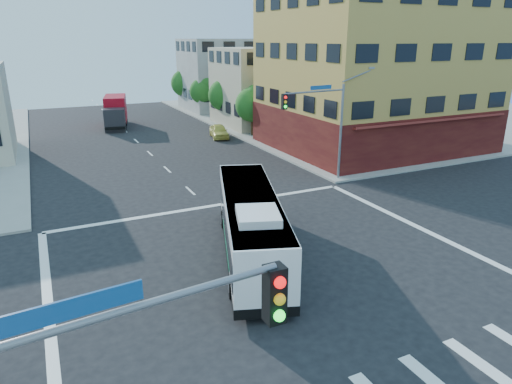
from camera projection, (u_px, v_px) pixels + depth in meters
name	position (u px, v px, depth m)	size (l,w,h in m)	color
ground	(280.00, 273.00, 20.45)	(120.00, 120.00, 0.00)	black
sidewalk_ne	(379.00, 112.00, 64.68)	(50.00, 50.00, 0.15)	gray
corner_building_ne	(375.00, 85.00, 42.55)	(18.10, 15.44, 14.00)	#B69141
building_east_near	(270.00, 87.00, 55.00)	(12.06, 10.06, 9.00)	tan
building_east_far	(226.00, 75.00, 66.80)	(12.06, 10.06, 10.00)	#A7A8A2
signal_mast_ne	(323.00, 115.00, 31.65)	(7.91, 1.13, 8.07)	gray
street_tree_a	(253.00, 103.00, 48.04)	(3.60, 3.60, 5.53)	#322212
street_tree_b	(225.00, 93.00, 54.82)	(3.80, 3.80, 5.79)	#322212
street_tree_c	(203.00, 89.00, 61.75)	(3.40, 3.40, 5.29)	#322212
street_tree_d	(185.00, 82.00, 68.45)	(4.00, 4.00, 6.03)	#322212
transit_bus	(251.00, 224.00, 21.55)	(6.05, 11.60, 3.39)	black
box_truck	(116.00, 112.00, 53.95)	(3.83, 8.15, 3.53)	#25252A
parked_car	(219.00, 131.00, 48.25)	(1.66, 4.11, 1.40)	#D0C64F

